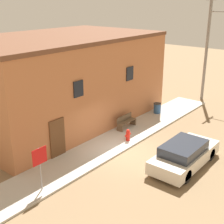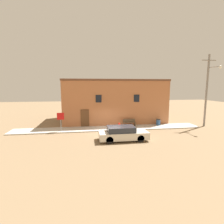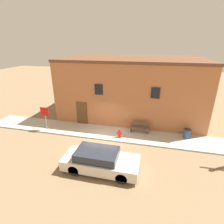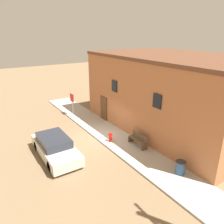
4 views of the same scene
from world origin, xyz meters
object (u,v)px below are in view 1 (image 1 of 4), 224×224
object	(u,v)px
stop_sign	(40,161)
trash_bin	(157,108)
bench	(126,122)
fire_hydrant	(128,135)
parked_car	(184,154)
utility_pole	(209,43)

from	to	relation	value
stop_sign	trash_bin	xyz separation A→B (m)	(11.74, 1.25, -1.05)
bench	fire_hydrant	bearing A→B (deg)	-139.59
fire_hydrant	stop_sign	world-z (taller)	stop_sign
fire_hydrant	stop_sign	size ratio (longest dim) A/B	0.36
trash_bin	parked_car	world-z (taller)	parked_car
bench	utility_pole	distance (m)	10.34
stop_sign	parked_car	size ratio (longest dim) A/B	0.45
fire_hydrant	trash_bin	distance (m)	5.37
fire_hydrant	utility_pole	bearing A→B (deg)	0.32
fire_hydrant	bench	world-z (taller)	bench
utility_pole	parked_car	world-z (taller)	utility_pole
trash_bin	utility_pole	bearing A→B (deg)	-11.29
parked_car	bench	bearing A→B (deg)	69.62
utility_pole	parked_car	bearing A→B (deg)	-160.71
fire_hydrant	utility_pole	size ratio (longest dim) A/B	0.08
trash_bin	utility_pole	xyz separation A→B (m)	(5.64, -1.13, 4.23)
trash_bin	utility_pole	size ratio (longest dim) A/B	0.09
fire_hydrant	parked_car	world-z (taller)	parked_car
stop_sign	parked_car	world-z (taller)	stop_sign
stop_sign	trash_bin	world-z (taller)	stop_sign
bench	trash_bin	size ratio (longest dim) A/B	2.04
utility_pole	fire_hydrant	bearing A→B (deg)	-179.68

